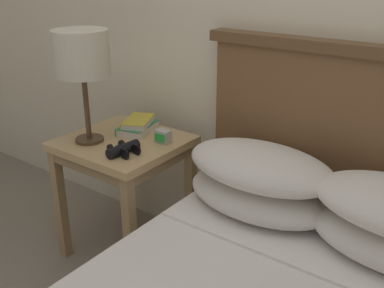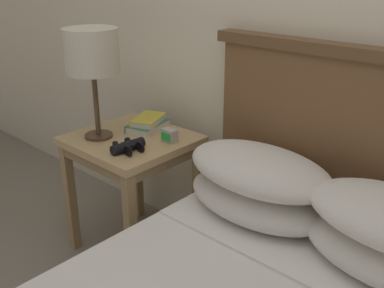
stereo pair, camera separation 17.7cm
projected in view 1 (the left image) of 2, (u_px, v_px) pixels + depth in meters
nightstand at (124, 157)px, 2.12m from camera, size 0.53×0.51×0.61m
table_lamp at (82, 56)px, 1.92m from camera, size 0.24×0.24×0.50m
book_on_nightstand at (138, 128)px, 2.18m from camera, size 0.17×0.23×0.04m
book_stacked_on_top at (138, 121)px, 2.17m from camera, size 0.18×0.22×0.03m
binoculars_pair at (123, 149)px, 1.92m from camera, size 0.14×0.16×0.05m
alarm_clock at (163, 136)px, 2.04m from camera, size 0.07×0.05×0.06m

